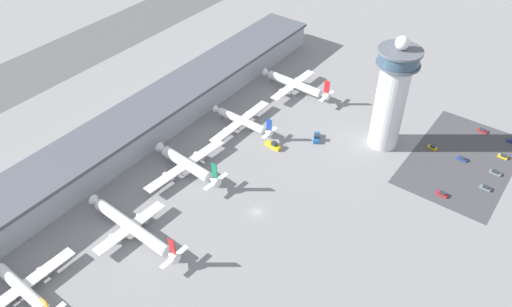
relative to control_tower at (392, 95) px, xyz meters
name	(u,v)px	position (x,y,z in m)	size (l,w,h in m)	color
ground_plane	(257,212)	(-67.87, 19.95, -25.76)	(1000.00, 1000.00, 0.00)	gray
terminal_building	(129,132)	(-67.87, 89.95, -18.77)	(253.48, 25.00, 13.80)	#A3A8B2
runway_strip	(13,81)	(-67.87, 181.37, -25.76)	(380.21, 44.00, 0.01)	#515154
control_tower	(392,95)	(0.00, 0.00, 0.00)	(17.91, 17.91, 52.33)	silver
parking_lot_surface	(462,160)	(9.49, -33.31, -25.76)	(64.00, 40.00, 0.01)	#424247
airplane_gate_alpha	(22,288)	(-142.93, 58.92, -21.95)	(39.31, 33.36, 11.65)	white
airplane_gate_bravo	(132,227)	(-103.93, 49.72, -21.72)	(30.76, 45.89, 13.15)	white
airplane_gate_charlie	(187,164)	(-66.40, 57.23, -21.61)	(41.78, 35.71, 13.79)	white
airplane_gate_delta	(242,121)	(-28.22, 57.84, -21.93)	(39.47, 33.19, 11.53)	white
airplane_gate_echo	(295,84)	(12.27, 54.86, -21.17)	(33.87, 39.53, 13.55)	white
service_truck_catering	(273,145)	(-31.63, 37.67, -24.66)	(2.88, 7.75, 3.16)	black
service_truck_fuel	(317,138)	(-15.24, 25.03, -24.70)	(7.60, 5.56, 3.05)	black
car_maroon_suv	(503,156)	(21.82, -46.77, -25.15)	(1.95, 4.10, 1.58)	black
car_red_hatchback	(482,131)	(35.37, -33.77, -25.18)	(1.85, 4.25, 1.49)	black
car_navy_sedan	(432,147)	(9.76, -19.78, -25.14)	(2.03, 4.09, 1.59)	black
car_black_suv	(512,141)	(35.40, -47.12, -25.17)	(1.94, 4.48, 1.53)	black
car_green_van	(495,173)	(9.15, -47.13, -25.20)	(1.85, 4.82, 1.46)	black
car_blue_compact	(462,159)	(9.71, -33.02, -25.18)	(1.75, 4.21, 1.50)	black
car_white_wagon	(485,188)	(-2.74, -46.70, -25.17)	(1.95, 4.43, 1.52)	black
car_grey_coupe	(442,194)	(-16.66, -33.89, -25.14)	(1.99, 4.49, 1.59)	black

